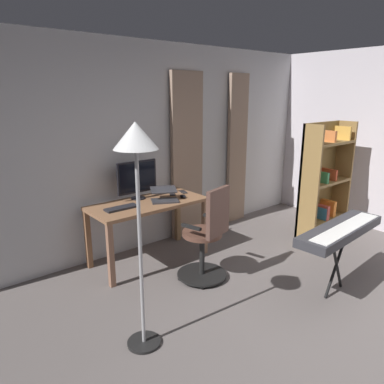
# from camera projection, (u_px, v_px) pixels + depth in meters

# --- Properties ---
(ground_plane) EXTENTS (7.85, 7.85, 0.00)m
(ground_plane) POSITION_uv_depth(u_px,v_px,m) (368.00, 353.00, 2.90)
(ground_plane) COLOR #645C5A
(back_room_partition) EXTENTS (5.71, 0.10, 2.66)m
(back_room_partition) POSITION_uv_depth(u_px,v_px,m) (154.00, 147.00, 4.79)
(back_room_partition) COLOR silver
(back_room_partition) RESTS_ON ground
(curtain_left_panel) EXTENTS (0.38, 0.06, 2.31)m
(curtain_left_panel) POSITION_uv_depth(u_px,v_px,m) (237.00, 150.00, 5.66)
(curtain_left_panel) COLOR tan
(curtain_left_panel) RESTS_ON ground
(curtain_right_panel) EXTENTS (0.52, 0.06, 2.31)m
(curtain_right_panel) POSITION_uv_depth(u_px,v_px,m) (187.00, 157.00, 5.04)
(curtain_right_panel) COLOR tan
(curtain_right_panel) RESTS_ON ground
(desk) EXTENTS (1.41, 0.65, 0.76)m
(desk) POSITION_uv_depth(u_px,v_px,m) (148.00, 210.00, 4.36)
(desk) COLOR #916444
(desk) RESTS_ON ground
(office_chair) EXTENTS (0.56, 0.56, 1.08)m
(office_chair) POSITION_uv_depth(u_px,v_px,m) (207.00, 238.00, 3.93)
(office_chair) COLOR black
(office_chair) RESTS_ON ground
(computer_monitor) EXTENTS (0.53, 0.18, 0.47)m
(computer_monitor) POSITION_uv_depth(u_px,v_px,m) (137.00, 178.00, 4.41)
(computer_monitor) COLOR black
(computer_monitor) RESTS_ON desk
(computer_keyboard) EXTENTS (0.38, 0.13, 0.02)m
(computer_keyboard) POSITION_uv_depth(u_px,v_px,m) (121.00, 208.00, 4.07)
(computer_keyboard) COLOR #232328
(computer_keyboard) RESTS_ON desk
(laptop) EXTENTS (0.42, 0.42, 0.15)m
(laptop) POSITION_uv_depth(u_px,v_px,m) (164.00, 197.00, 4.37)
(laptop) COLOR #333338
(laptop) RESTS_ON desk
(computer_mouse) EXTENTS (0.06, 0.10, 0.04)m
(computer_mouse) POSITION_uv_depth(u_px,v_px,m) (183.00, 196.00, 4.50)
(computer_mouse) COLOR black
(computer_mouse) RESTS_ON desk
(cell_phone_by_monitor) EXTENTS (0.11, 0.16, 0.01)m
(cell_phone_by_monitor) POSITION_uv_depth(u_px,v_px,m) (183.00, 192.00, 4.75)
(cell_phone_by_monitor) COLOR #232328
(cell_phone_by_monitor) RESTS_ON desk
(cell_phone_face_up) EXTENTS (0.13, 0.16, 0.01)m
(cell_phone_face_up) POSITION_uv_depth(u_px,v_px,m) (172.00, 194.00, 4.65)
(cell_phone_face_up) COLOR #232328
(cell_phone_face_up) RESTS_ON desk
(bookshelf) EXTENTS (0.88, 0.30, 1.64)m
(bookshelf) POSITION_uv_depth(u_px,v_px,m) (322.00, 181.00, 5.11)
(bookshelf) COLOR olive
(bookshelf) RESTS_ON ground
(piano_keyboard) EXTENTS (1.25, 0.39, 0.75)m
(piano_keyboard) POSITION_uv_depth(u_px,v_px,m) (341.00, 231.00, 3.61)
(piano_keyboard) COLOR black
(piano_keyboard) RESTS_ON ground
(floor_lamp) EXTENTS (0.33, 0.33, 1.83)m
(floor_lamp) POSITION_uv_depth(u_px,v_px,m) (137.00, 161.00, 2.60)
(floor_lamp) COLOR black
(floor_lamp) RESTS_ON ground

